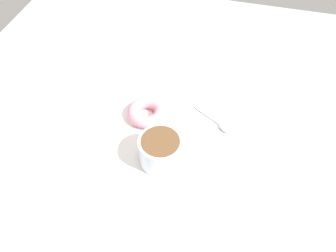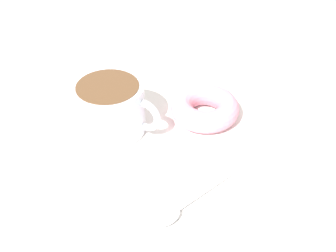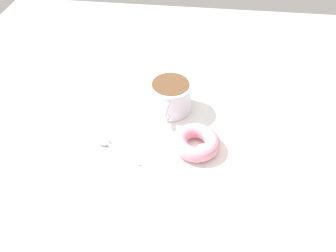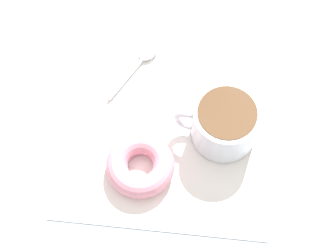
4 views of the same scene
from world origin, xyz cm
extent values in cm
cube|color=#99A8B7|center=(0.00, 0.00, -1.00)|extent=(120.00, 120.00, 2.00)
cube|color=white|center=(0.66, -0.43, 0.15)|extent=(30.14, 30.14, 0.30)
cylinder|color=silver|center=(8.48, -0.48, 3.61)|extent=(9.15, 9.15, 6.62)
cylinder|color=brown|center=(8.48, -0.48, 6.72)|extent=(7.95, 7.95, 0.60)
torus|color=silver|center=(3.62, 0.44, 3.61)|extent=(4.70, 1.74, 4.61)
torus|color=pink|center=(-2.62, -6.35, 1.79)|extent=(9.37, 9.37, 2.98)
ellipsoid|color=silver|center=(-3.40, 12.40, 0.75)|extent=(3.89, 4.32, 0.90)
cylinder|color=silver|center=(-6.12, 7.74, 0.58)|extent=(5.02, 8.05, 0.56)
camera|label=1|loc=(45.87, 11.22, 59.82)|focal=35.00mm
camera|label=2|loc=(-14.09, 43.60, 39.36)|focal=50.00mm
camera|label=3|loc=(-45.92, -6.21, 49.01)|focal=35.00mm
camera|label=4|loc=(3.40, -33.12, 73.03)|focal=60.00mm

